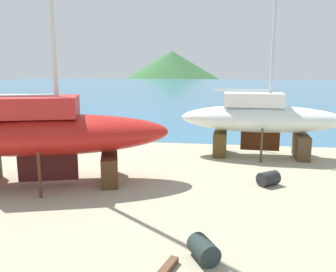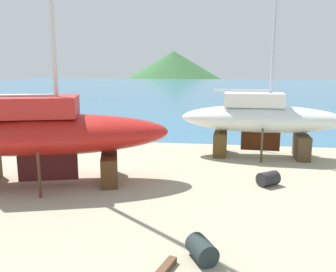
{
  "view_description": "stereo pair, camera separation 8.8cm",
  "coord_description": "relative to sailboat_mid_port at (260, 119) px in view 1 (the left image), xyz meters",
  "views": [
    {
      "loc": [
        5.65,
        -16.05,
        5.07
      ],
      "look_at": [
        3.2,
        1.42,
        1.63
      ],
      "focal_mm": 38.64,
      "sensor_mm": 36.0,
      "label": 1
    },
    {
      "loc": [
        5.74,
        -16.04,
        5.07
      ],
      "look_at": [
        3.2,
        1.42,
        1.63
      ],
      "focal_mm": 38.64,
      "sensor_mm": 36.0,
      "label": 2
    }
  ],
  "objects": [
    {
      "name": "sailboat_mid_port",
      "position": [
        0.0,
        0.0,
        0.0
      ],
      "size": [
        9.11,
        3.07,
        14.34
      ],
      "rotation": [
        0.0,
        0.0,
        -0.05
      ],
      "color": "brown",
      "rests_on": "ground"
    },
    {
      "name": "sea_water",
      "position": [
        -8.0,
        61.27,
        -2.15
      ],
      "size": [
        139.57,
        116.98,
        0.01
      ],
      "primitive_type": "cube",
      "color": "#33698D",
      "rests_on": "ground"
    },
    {
      "name": "sailboat_far_slipway",
      "position": [
        -9.68,
        -6.32,
        0.09
      ],
      "size": [
        11.11,
        6.21,
        18.37
      ],
      "rotation": [
        0.0,
        0.0,
        0.29
      ],
      "color": "#52321B",
      "rests_on": "ground"
    },
    {
      "name": "barrel_ochre",
      "position": [
        -0.14,
        -5.27,
        -1.85
      ],
      "size": [
        1.07,
        1.02,
        0.61
      ],
      "primitive_type": "cylinder",
      "rotation": [
        1.57,
        0.0,
        5.37
      ],
      "color": "#27272A",
      "rests_on": "ground"
    },
    {
      "name": "barrel_rust_near",
      "position": [
        -2.64,
        -11.79,
        -1.85
      ],
      "size": [
        0.94,
        1.07,
        0.6
      ],
      "primitive_type": "cylinder",
      "rotation": [
        1.57,
        0.0,
        0.48
      ],
      "color": "#222D2D",
      "rests_on": "ground"
    },
    {
      "name": "ground_plane",
      "position": [
        -8.0,
        -9.12,
        -2.15
      ],
      "size": [
        47.6,
        47.6,
        0.0
      ],
      "primitive_type": "plane",
      "color": "tan"
    },
    {
      "name": "headland_hill",
      "position": [
        -28.56,
        181.57,
        -2.15
      ],
      "size": [
        90.34,
        90.34,
        26.16
      ],
      "primitive_type": "cone",
      "color": "#356436",
      "rests_on": "ground"
    }
  ]
}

